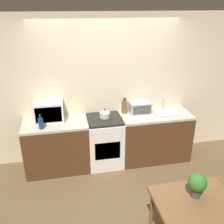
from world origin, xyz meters
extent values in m
plane|color=brown|center=(0.00, 0.00, 0.00)|extent=(16.00, 16.00, 0.00)
cube|color=beige|center=(0.00, 1.23, 1.30)|extent=(10.00, 0.06, 2.60)
cube|color=#4C2D19|center=(-0.93, 0.89, 0.43)|extent=(1.07, 0.62, 0.86)
cube|color=#B7AD99|center=(-0.93, 0.89, 0.88)|extent=(1.07, 0.62, 0.04)
cube|color=#4C2D19|center=(0.84, 0.89, 0.43)|extent=(1.26, 0.62, 0.86)
cube|color=#B7AD99|center=(0.84, 0.89, 0.88)|extent=(1.26, 0.62, 0.04)
cube|color=silver|center=(-0.10, 0.89, 0.43)|extent=(0.60, 0.62, 0.86)
cube|color=black|center=(-0.10, 0.89, 0.88)|extent=(0.58, 0.57, 0.04)
cube|color=black|center=(-0.10, 0.59, 0.43)|extent=(0.43, 0.02, 0.32)
cylinder|color=beige|center=(-0.08, 0.93, 0.95)|extent=(0.18, 0.18, 0.09)
cone|color=beige|center=(-0.08, 0.93, 1.02)|extent=(0.17, 0.17, 0.04)
sphere|color=black|center=(-0.08, 0.93, 1.05)|extent=(0.03, 0.03, 0.03)
cube|color=silver|center=(-1.02, 1.00, 1.07)|extent=(0.48, 0.35, 0.34)
cube|color=black|center=(-1.02, 0.83, 1.07)|extent=(0.42, 0.01, 0.27)
cylinder|color=navy|center=(-1.14, 0.70, 0.99)|extent=(0.08, 0.08, 0.17)
cylinder|color=navy|center=(-1.14, 0.70, 1.11)|extent=(0.03, 0.03, 0.07)
cube|color=brown|center=(0.29, 1.04, 1.01)|extent=(0.08, 0.10, 0.22)
cylinder|color=black|center=(0.27, 1.04, 1.16)|extent=(0.01, 0.01, 0.07)
cylinder|color=black|center=(0.29, 1.04, 1.16)|extent=(0.01, 0.01, 0.07)
cylinder|color=black|center=(0.32, 1.04, 1.16)|extent=(0.01, 0.01, 0.07)
cube|color=#ADAFB5|center=(0.57, 1.03, 1.00)|extent=(0.37, 0.31, 0.20)
cube|color=black|center=(0.57, 0.88, 1.00)|extent=(0.33, 0.01, 0.16)
cube|color=#ADAFB5|center=(1.01, 0.89, 0.91)|extent=(0.40, 0.34, 0.02)
cylinder|color=#ADAFB5|center=(1.01, 1.01, 1.03)|extent=(0.03, 0.03, 0.22)
cube|color=brown|center=(0.59, -1.09, 0.70)|extent=(0.90, 0.77, 0.04)
cylinder|color=brown|center=(0.20, -0.77, 0.34)|extent=(0.05, 0.05, 0.68)
cylinder|color=brown|center=(0.98, -0.77, 0.34)|extent=(0.05, 0.05, 0.68)
cylinder|color=#424247|center=(0.62, -0.98, 0.77)|extent=(0.11, 0.11, 0.10)
sphere|color=#2D6B28|center=(0.62, -0.98, 0.91)|extent=(0.21, 0.21, 0.21)
camera|label=1|loc=(-0.73, -2.94, 2.72)|focal=40.00mm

